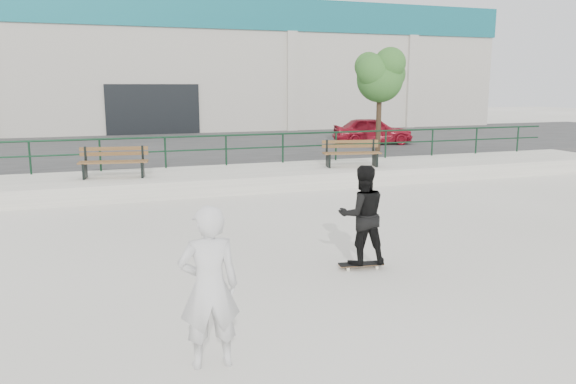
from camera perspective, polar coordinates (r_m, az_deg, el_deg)
name	(u,v)px	position (r m, az deg, el deg)	size (l,w,h in m)	color
ground	(323,294)	(8.72, 3.57, -10.35)	(120.00, 120.00, 0.00)	#B1AFA2
ledge	(204,180)	(17.53, -8.48, 1.18)	(30.00, 3.00, 0.50)	white
parking_strip	(169,151)	(25.85, -12.04, 4.14)	(60.00, 14.00, 0.50)	#363636
railing	(196,144)	(18.66, -9.32, 4.82)	(28.00, 0.06, 1.03)	#12321E
commercial_building	(139,63)	(39.64, -14.94, 12.52)	(44.20, 16.33, 8.00)	#BBB2A7
bench_left	(114,162)	(17.06, -17.27, 2.90)	(2.00, 0.85, 0.89)	#55331D
bench_right	(351,153)	(18.63, 6.46, 3.92)	(1.97, 0.93, 0.87)	#55331D
tree	(381,74)	(23.17, 9.38, 11.75)	(2.31, 2.06, 4.11)	#433421
red_car	(373,131)	(25.97, 8.59, 6.19)	(1.44, 3.57, 1.22)	maroon
skateboard	(361,264)	(9.94, 7.43, -7.30)	(0.80, 0.32, 0.09)	black
standing_skater	(362,215)	(9.70, 7.56, -2.33)	(0.84, 0.65, 1.72)	black
seated_skater	(209,287)	(6.38, -8.02, -9.56)	(0.68, 0.45, 1.87)	silver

